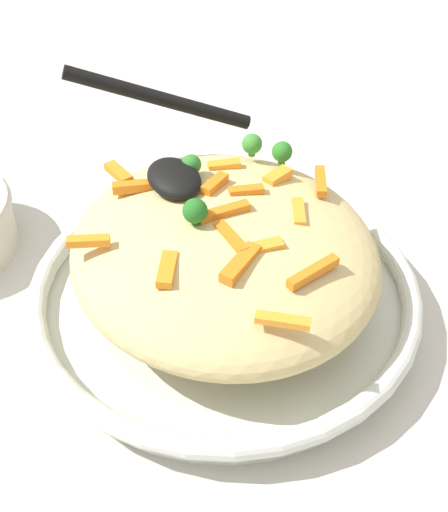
# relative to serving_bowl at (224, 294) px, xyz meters

# --- Properties ---
(ground_plane) EXTENTS (2.40, 2.40, 0.00)m
(ground_plane) POSITION_rel_serving_bowl_xyz_m (0.00, 0.00, -0.02)
(ground_plane) COLOR beige
(serving_bowl) EXTENTS (0.32, 0.32, 0.04)m
(serving_bowl) POSITION_rel_serving_bowl_xyz_m (0.00, 0.00, 0.00)
(serving_bowl) COLOR silver
(serving_bowl) RESTS_ON ground_plane
(pasta_mound) EXTENTS (0.25, 0.23, 0.07)m
(pasta_mound) POSITION_rel_serving_bowl_xyz_m (0.00, 0.00, 0.05)
(pasta_mound) COLOR #D1BA7A
(pasta_mound) RESTS_ON serving_bowl
(carrot_piece_0) EXTENTS (0.01, 0.03, 0.01)m
(carrot_piece_0) POSITION_rel_serving_bowl_xyz_m (-0.04, -0.01, 0.08)
(carrot_piece_0) COLOR orange
(carrot_piece_0) RESTS_ON pasta_mound
(carrot_piece_1) EXTENTS (0.02, 0.03, 0.01)m
(carrot_piece_1) POSITION_rel_serving_bowl_xyz_m (0.02, 0.10, 0.08)
(carrot_piece_1) COLOR orange
(carrot_piece_1) RESTS_ON pasta_mound
(carrot_piece_2) EXTENTS (0.01, 0.04, 0.01)m
(carrot_piece_2) POSITION_rel_serving_bowl_xyz_m (-0.00, -0.00, 0.09)
(carrot_piece_2) COLOR orange
(carrot_piece_2) RESTS_ON pasta_mound
(carrot_piece_3) EXTENTS (0.02, 0.04, 0.01)m
(carrot_piece_3) POSITION_rel_serving_bowl_xyz_m (-0.08, -0.03, 0.08)
(carrot_piece_3) COLOR orange
(carrot_piece_3) RESTS_ON pasta_mound
(carrot_piece_4) EXTENTS (0.03, 0.03, 0.01)m
(carrot_piece_4) POSITION_rel_serving_bowl_xyz_m (-0.03, 0.06, 0.08)
(carrot_piece_4) COLOR orange
(carrot_piece_4) RESTS_ON pasta_mound
(carrot_piece_5) EXTENTS (0.02, 0.03, 0.01)m
(carrot_piece_5) POSITION_rel_serving_bowl_xyz_m (0.04, -0.01, 0.08)
(carrot_piece_5) COLOR orange
(carrot_piece_5) RESTS_ON pasta_mound
(carrot_piece_6) EXTENTS (0.03, 0.04, 0.01)m
(carrot_piece_6) POSITION_rel_serving_bowl_xyz_m (-0.05, 0.01, 0.08)
(carrot_piece_6) COLOR orange
(carrot_piece_6) RESTS_ON pasta_mound
(carrot_piece_7) EXTENTS (0.04, 0.02, 0.01)m
(carrot_piece_7) POSITION_rel_serving_bowl_xyz_m (0.01, -0.09, 0.08)
(carrot_piece_7) COLOR orange
(carrot_piece_7) RESTS_ON pasta_mound
(carrot_piece_8) EXTENTS (0.04, 0.01, 0.01)m
(carrot_piece_8) POSITION_rel_serving_bowl_xyz_m (-0.03, 0.01, 0.08)
(carrot_piece_8) COLOR orange
(carrot_piece_8) RESTS_ON pasta_mound
(carrot_piece_9) EXTENTS (0.03, 0.02, 0.01)m
(carrot_piece_9) POSITION_rel_serving_bowl_xyz_m (-0.02, -0.05, 0.08)
(carrot_piece_9) COLOR orange
(carrot_piece_9) RESTS_ON pasta_mound
(carrot_piece_10) EXTENTS (0.02, 0.03, 0.01)m
(carrot_piece_10) POSITION_rel_serving_bowl_xyz_m (0.03, -0.06, 0.08)
(carrot_piece_10) COLOR orange
(carrot_piece_10) RESTS_ON pasta_mound
(carrot_piece_11) EXTENTS (0.03, 0.03, 0.01)m
(carrot_piece_11) POSITION_rel_serving_bowl_xyz_m (-0.11, 0.01, 0.08)
(carrot_piece_11) COLOR orange
(carrot_piece_11) RESTS_ON pasta_mound
(carrot_piece_12) EXTENTS (0.01, 0.03, 0.01)m
(carrot_piece_12) POSITION_rel_serving_bowl_xyz_m (0.02, -0.03, 0.08)
(carrot_piece_12) COLOR orange
(carrot_piece_12) RESTS_ON pasta_mound
(carrot_piece_13) EXTENTS (0.03, 0.02, 0.01)m
(carrot_piece_13) POSITION_rel_serving_bowl_xyz_m (0.09, 0.05, 0.08)
(carrot_piece_13) COLOR orange
(carrot_piece_13) RESTS_ON pasta_mound
(carrot_piece_14) EXTENTS (0.02, 0.03, 0.01)m
(carrot_piece_14) POSITION_rel_serving_bowl_xyz_m (0.06, -0.03, 0.08)
(carrot_piece_14) COLOR orange
(carrot_piece_14) RESTS_ON pasta_mound
(carrot_piece_15) EXTENTS (0.02, 0.04, 0.01)m
(carrot_piece_15) POSITION_rel_serving_bowl_xyz_m (0.07, 0.04, 0.08)
(carrot_piece_15) COLOR orange
(carrot_piece_15) RESTS_ON pasta_mound
(broccoli_floret_0) EXTENTS (0.02, 0.02, 0.02)m
(broccoli_floret_0) POSITION_rel_serving_bowl_xyz_m (-0.00, 0.02, 0.09)
(broccoli_floret_0) COLOR #205B1C
(broccoli_floret_0) RESTS_ON pasta_mound
(broccoli_floret_1) EXTENTS (0.02, 0.02, 0.02)m
(broccoli_floret_1) POSITION_rel_serving_bowl_xyz_m (0.05, -0.08, 0.09)
(broccoli_floret_1) COLOR #296820
(broccoli_floret_1) RESTS_ON pasta_mound
(broccoli_floret_2) EXTENTS (0.02, 0.02, 0.02)m
(broccoli_floret_2) POSITION_rel_serving_bowl_xyz_m (0.07, -0.06, 0.09)
(broccoli_floret_2) COLOR #377928
(broccoli_floret_2) RESTS_ON pasta_mound
(broccoli_floret_3) EXTENTS (0.02, 0.02, 0.02)m
(broccoli_floret_3) POSITION_rel_serving_bowl_xyz_m (0.06, -0.00, 0.09)
(broccoli_floret_3) COLOR #296820
(broccoli_floret_3) RESTS_ON pasta_mound
(serving_spoon) EXTENTS (0.13, 0.15, 0.07)m
(serving_spoon) POSITION_rel_serving_bowl_xyz_m (0.08, 0.01, 0.10)
(serving_spoon) COLOR black
(serving_spoon) RESTS_ON pasta_mound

